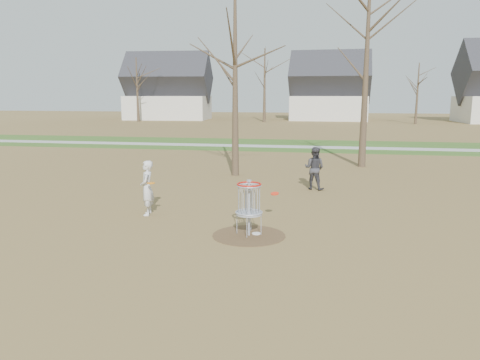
# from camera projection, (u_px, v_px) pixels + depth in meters

# --- Properties ---
(ground) EXTENTS (160.00, 160.00, 0.00)m
(ground) POSITION_uv_depth(u_px,v_px,m) (249.00, 235.00, 11.47)
(ground) COLOR brown
(ground) RESTS_ON ground
(green_band) EXTENTS (160.00, 8.00, 0.01)m
(green_band) POSITION_uv_depth(u_px,v_px,m) (299.00, 145.00, 31.78)
(green_band) COLOR #2D5119
(green_band) RESTS_ON ground
(footpath) EXTENTS (160.00, 1.50, 0.01)m
(footpath) POSITION_uv_depth(u_px,v_px,m) (298.00, 147.00, 30.82)
(footpath) COLOR #9E9E99
(footpath) RESTS_ON green_band
(dirt_circle) EXTENTS (1.80, 1.80, 0.01)m
(dirt_circle) POSITION_uv_depth(u_px,v_px,m) (249.00, 235.00, 11.47)
(dirt_circle) COLOR #47331E
(dirt_circle) RESTS_ON ground
(player_standing) EXTENTS (0.50, 0.64, 1.57)m
(player_standing) POSITION_uv_depth(u_px,v_px,m) (147.00, 188.00, 13.32)
(player_standing) COLOR silver
(player_standing) RESTS_ON ground
(player_throwing) EXTENTS (0.90, 0.79, 1.55)m
(player_throwing) POSITION_uv_depth(u_px,v_px,m) (314.00, 168.00, 16.93)
(player_throwing) COLOR #37363B
(player_throwing) RESTS_ON ground
(disc_grounded) EXTENTS (0.22, 0.22, 0.02)m
(disc_grounded) POSITION_uv_depth(u_px,v_px,m) (256.00, 233.00, 11.57)
(disc_grounded) COLOR white
(disc_grounded) RESTS_ON dirt_circle
(discs_in_play) EXTENTS (3.64, 0.54, 0.28)m
(discs_in_play) POSITION_uv_depth(u_px,v_px,m) (215.00, 188.00, 12.81)
(discs_in_play) COLOR red
(discs_in_play) RESTS_ON ground
(disc_golf_basket) EXTENTS (0.64, 0.64, 1.35)m
(disc_golf_basket) POSITION_uv_depth(u_px,v_px,m) (249.00, 199.00, 11.31)
(disc_golf_basket) COLOR #9EA3AD
(disc_golf_basket) RESTS_ON ground
(bare_trees) EXTENTS (52.62, 44.98, 9.00)m
(bare_trees) POSITION_uv_depth(u_px,v_px,m) (328.00, 74.00, 44.81)
(bare_trees) COLOR #382B1E
(bare_trees) RESTS_ON ground
(houses_row) EXTENTS (56.51, 10.01, 7.26)m
(houses_row) POSITION_uv_depth(u_px,v_px,m) (348.00, 94.00, 60.90)
(houses_row) COLOR silver
(houses_row) RESTS_ON ground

